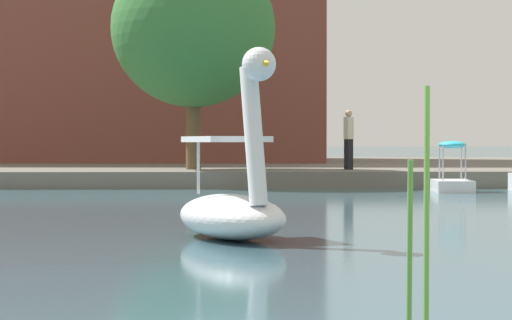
{
  "coord_description": "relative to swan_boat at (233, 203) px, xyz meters",
  "views": [
    {
      "loc": [
        -1.66,
        -4.3,
        1.32
      ],
      "look_at": [
        -1.04,
        13.7,
        0.99
      ],
      "focal_mm": 69.37,
      "sensor_mm": 36.0,
      "label": 1
    }
  ],
  "objects": [
    {
      "name": "shore_bank_far",
      "position": [
        1.51,
        28.17,
        -0.26
      ],
      "size": [
        150.36,
        27.63,
        0.48
      ],
      "primitive_type": "cube",
      "color": "#6B665B",
      "rests_on": "ground_plane"
    },
    {
      "name": "tree_broadleaf_left",
      "position": [
        -1.04,
        17.11,
        4.31
      ],
      "size": [
        5.49,
        5.54,
        6.77
      ],
      "color": "brown",
      "rests_on": "shore_bank_far"
    },
    {
      "name": "swan_boat",
      "position": [
        0.0,
        0.0,
        0.0
      ],
      "size": [
        2.01,
        2.68,
        2.53
      ],
      "color": "white",
      "rests_on": "ground_plane"
    },
    {
      "name": "pedal_boat_cyan",
      "position": [
        5.99,
        12.83,
        -0.12
      ],
      "size": [
        1.12,
        1.91,
        1.35
      ],
      "color": "white",
      "rests_on": "ground_plane"
    },
    {
      "name": "person_on_path",
      "position": [
        3.69,
        16.59,
        0.93
      ],
      "size": [
        0.3,
        0.3,
        1.82
      ],
      "color": "black",
      "rests_on": "shore_bank_far"
    }
  ]
}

